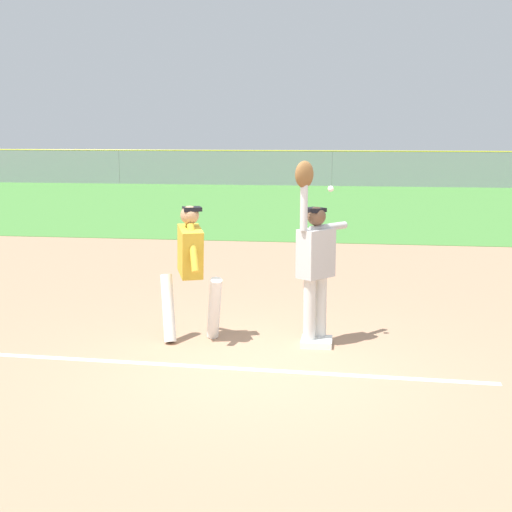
{
  "coord_description": "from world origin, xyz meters",
  "views": [
    {
      "loc": [
        0.99,
        -7.43,
        2.63
      ],
      "look_at": [
        -0.21,
        1.17,
        1.05
      ],
      "focal_mm": 48.6,
      "sensor_mm": 36.0,
      "label": 1
    }
  ],
  "objects_px": {
    "fielder": "(315,256)",
    "parked_car_tan": "(475,168)",
    "runner": "(191,264)",
    "first_base": "(317,342)",
    "parked_car_silver": "(376,168)",
    "baseball": "(331,189)",
    "parked_car_red": "(206,166)",
    "parked_car_blue": "(286,167)"
  },
  "relations": [
    {
      "from": "baseball",
      "to": "parked_car_blue",
      "type": "xyz_separation_m",
      "value": [
        -3.25,
        28.5,
        -1.25
      ]
    },
    {
      "from": "first_base",
      "to": "runner",
      "type": "distance_m",
      "value": 1.85
    },
    {
      "from": "fielder",
      "to": "runner",
      "type": "bearing_deg",
      "value": 43.04
    },
    {
      "from": "fielder",
      "to": "parked_car_red",
      "type": "distance_m",
      "value": 30.21
    },
    {
      "from": "parked_car_red",
      "to": "parked_car_tan",
      "type": "bearing_deg",
      "value": 2.62
    },
    {
      "from": "parked_car_red",
      "to": "parked_car_silver",
      "type": "relative_size",
      "value": 1.0
    },
    {
      "from": "parked_car_blue",
      "to": "parked_car_silver",
      "type": "height_order",
      "value": "same"
    },
    {
      "from": "fielder",
      "to": "baseball",
      "type": "bearing_deg",
      "value": -101.56
    },
    {
      "from": "fielder",
      "to": "parked_car_tan",
      "type": "distance_m",
      "value": 29.97
    },
    {
      "from": "parked_car_tan",
      "to": "first_base",
      "type": "bearing_deg",
      "value": -109.67
    },
    {
      "from": "parked_car_tan",
      "to": "baseball",
      "type": "bearing_deg",
      "value": -109.5
    },
    {
      "from": "fielder",
      "to": "parked_car_tan",
      "type": "bearing_deg",
      "value": -62.99
    },
    {
      "from": "fielder",
      "to": "parked_car_red",
      "type": "bearing_deg",
      "value": -35.43
    },
    {
      "from": "baseball",
      "to": "parked_car_red",
      "type": "xyz_separation_m",
      "value": [
        -7.75,
        29.1,
        -1.25
      ]
    },
    {
      "from": "runner",
      "to": "baseball",
      "type": "bearing_deg",
      "value": -14.89
    },
    {
      "from": "parked_car_blue",
      "to": "parked_car_tan",
      "type": "relative_size",
      "value": 0.98
    },
    {
      "from": "runner",
      "to": "parked_car_blue",
      "type": "xyz_separation_m",
      "value": [
        -1.54,
        28.72,
        -0.32
      ]
    },
    {
      "from": "baseball",
      "to": "first_base",
      "type": "bearing_deg",
      "value": -126.61
    },
    {
      "from": "runner",
      "to": "parked_car_red",
      "type": "relative_size",
      "value": 0.38
    },
    {
      "from": "fielder",
      "to": "runner",
      "type": "xyz_separation_m",
      "value": [
        -1.54,
        -0.08,
        -0.12
      ]
    },
    {
      "from": "parked_car_blue",
      "to": "parked_car_tan",
      "type": "distance_m",
      "value": 9.85
    },
    {
      "from": "baseball",
      "to": "parked_car_silver",
      "type": "height_order",
      "value": "baseball"
    },
    {
      "from": "runner",
      "to": "parked_car_silver",
      "type": "distance_m",
      "value": 28.61
    },
    {
      "from": "fielder",
      "to": "parked_car_silver",
      "type": "distance_m",
      "value": 28.4
    },
    {
      "from": "parked_car_red",
      "to": "parked_car_tan",
      "type": "height_order",
      "value": "same"
    },
    {
      "from": "parked_car_tan",
      "to": "parked_car_red",
      "type": "bearing_deg",
      "value": 173.09
    },
    {
      "from": "baseball",
      "to": "parked_car_red",
      "type": "relative_size",
      "value": 0.02
    },
    {
      "from": "parked_car_silver",
      "to": "parked_car_tan",
      "type": "bearing_deg",
      "value": 6.51
    },
    {
      "from": "first_base",
      "to": "baseball",
      "type": "bearing_deg",
      "value": 53.39
    },
    {
      "from": "fielder",
      "to": "parked_car_red",
      "type": "height_order",
      "value": "fielder"
    },
    {
      "from": "runner",
      "to": "parked_car_tan",
      "type": "relative_size",
      "value": 0.37
    },
    {
      "from": "fielder",
      "to": "parked_car_blue",
      "type": "bearing_deg",
      "value": -43.83
    },
    {
      "from": "parked_car_silver",
      "to": "parked_car_tan",
      "type": "relative_size",
      "value": 0.98
    },
    {
      "from": "parked_car_blue",
      "to": "parked_car_red",
      "type": "bearing_deg",
      "value": 168.91
    },
    {
      "from": "parked_car_silver",
      "to": "parked_car_red",
      "type": "bearing_deg",
      "value": 171.65
    },
    {
      "from": "first_base",
      "to": "parked_car_silver",
      "type": "height_order",
      "value": "parked_car_silver"
    },
    {
      "from": "first_base",
      "to": "parked_car_red",
      "type": "bearing_deg",
      "value": 104.59
    },
    {
      "from": "runner",
      "to": "parked_car_blue",
      "type": "distance_m",
      "value": 28.76
    },
    {
      "from": "first_base",
      "to": "runner",
      "type": "xyz_separation_m",
      "value": [
        -1.58,
        -0.04,
        0.96
      ]
    },
    {
      "from": "parked_car_silver",
      "to": "baseball",
      "type": "bearing_deg",
      "value": -95.79
    },
    {
      "from": "runner",
      "to": "baseball",
      "type": "relative_size",
      "value": 23.24
    },
    {
      "from": "first_base",
      "to": "fielder",
      "type": "relative_size",
      "value": 0.17
    }
  ]
}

